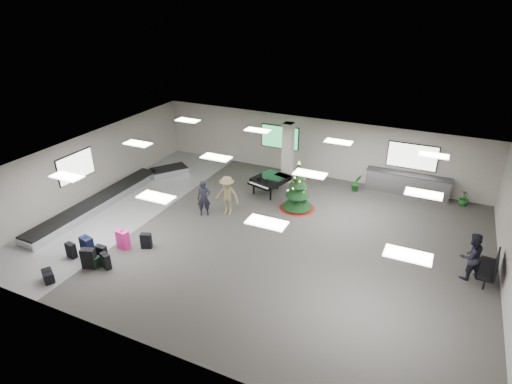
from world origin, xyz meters
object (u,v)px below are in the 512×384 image
at_px(baggage_carousel, 114,196).
at_px(grand_piano, 269,180).
at_px(christmas_tree, 298,192).
at_px(traveler_bench, 471,256).
at_px(pink_suitcase, 123,240).
at_px(service_counter, 407,184).
at_px(traveler_b, 227,196).
at_px(bench, 491,267).
at_px(traveler_a, 204,198).
at_px(potted_plant_left, 356,183).
at_px(potted_plant_right, 464,198).

xyz_separation_m(baggage_carousel, grand_piano, (6.59, 3.90, 0.51)).
distance_m(christmas_tree, traveler_bench, 7.71).
bearing_deg(pink_suitcase, traveler_bench, 21.31).
bearing_deg(service_counter, traveler_b, -141.61).
distance_m(service_counter, traveler_bench, 6.86).
bearing_deg(traveler_bench, pink_suitcase, -20.37).
height_order(bench, traveler_a, traveler_a).
height_order(traveler_a, traveler_b, traveler_b).
bearing_deg(christmas_tree, bench, -15.85).
bearing_deg(traveler_a, christmas_tree, 1.55).
bearing_deg(bench, service_counter, 126.29).
bearing_deg(traveler_bench, potted_plant_left, -83.07).
bearing_deg(pink_suitcase, grand_piano, 69.98).
distance_m(christmas_tree, traveler_a, 4.32).
bearing_deg(potted_plant_right, traveler_b, -150.61).
xyz_separation_m(baggage_carousel, bench, (16.45, 0.68, 0.36)).
bearing_deg(grand_piano, pink_suitcase, -99.19).
height_order(christmas_tree, traveler_bench, christmas_tree).
height_order(pink_suitcase, traveler_a, traveler_a).
relative_size(service_counter, traveler_a, 2.47).
height_order(baggage_carousel, traveler_bench, traveler_bench).
height_order(grand_piano, potted_plant_left, grand_piano).
height_order(service_counter, traveler_a, traveler_a).
distance_m(traveler_a, potted_plant_right, 12.24).
relative_size(potted_plant_left, potted_plant_right, 1.19).
relative_size(baggage_carousel, traveler_b, 5.23).
relative_size(pink_suitcase, potted_plant_left, 0.88).
height_order(grand_piano, traveler_bench, traveler_bench).
bearing_deg(potted_plant_left, traveler_bench, -46.18).
bearing_deg(service_counter, pink_suitcase, -133.88).
xyz_separation_m(christmas_tree, traveler_bench, (7.31, -2.44, 0.08)).
distance_m(traveler_a, traveler_b, 1.06).
bearing_deg(christmas_tree, service_counter, 40.48).
relative_size(bench, traveler_b, 0.88).
xyz_separation_m(potted_plant_left, potted_plant_right, (4.99, 0.59, -0.07)).
bearing_deg(christmas_tree, potted_plant_left, 55.88).
distance_m(bench, traveler_bench, 0.81).
distance_m(christmas_tree, potted_plant_right, 7.94).
bearing_deg(pink_suitcase, baggage_carousel, 141.25).
xyz_separation_m(grand_piano, traveler_bench, (9.14, -3.38, 0.18)).
bearing_deg(traveler_a, pink_suitcase, -143.32).
bearing_deg(traveler_bench, bench, 155.39).
bearing_deg(grand_piano, potted_plant_left, 43.99).
relative_size(grand_piano, bench, 1.26).
relative_size(pink_suitcase, traveler_bench, 0.44).
bearing_deg(service_counter, grand_piano, -155.60).
relative_size(traveler_a, potted_plant_right, 2.17).
height_order(pink_suitcase, grand_piano, grand_piano).
bearing_deg(baggage_carousel, traveler_b, 10.83).
distance_m(grand_piano, bench, 10.37).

